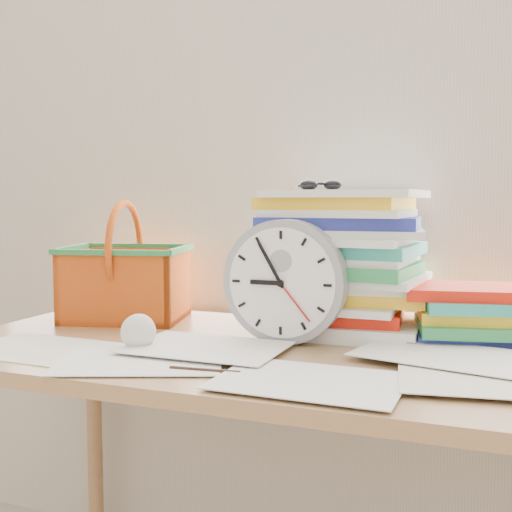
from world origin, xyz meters
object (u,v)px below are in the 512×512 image
at_px(paper_stack, 340,262).
at_px(clock, 285,281).
at_px(basket, 126,262).
at_px(desk, 266,382).
at_px(book_stack, 472,315).

height_order(paper_stack, clock, paper_stack).
distance_m(paper_stack, basket, 0.56).
distance_m(clock, basket, 0.48).
relative_size(desk, book_stack, 4.90).
bearing_deg(clock, book_stack, 21.34).
xyz_separation_m(desk, paper_stack, (0.10, 0.22, 0.24)).
height_order(desk, clock, clock).
distance_m(paper_stack, book_stack, 0.31).
relative_size(desk, clock, 5.22).
relative_size(desk, basket, 4.63).
bearing_deg(book_stack, clock, -158.66).
bearing_deg(basket, paper_stack, -8.71).
relative_size(book_stack, basket, 0.95).
relative_size(paper_stack, clock, 1.38).
bearing_deg(book_stack, desk, -152.72).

